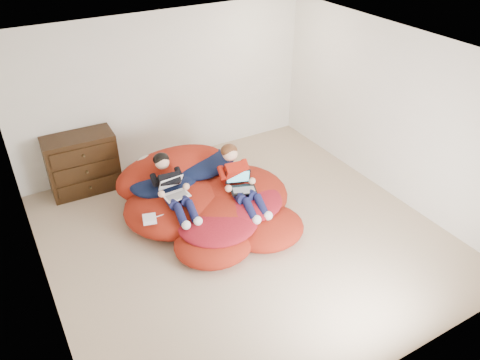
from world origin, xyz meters
The scene contains 9 objects.
room_shell centered at (0.00, 0.00, 0.22)m, with size 5.10×5.10×2.77m.
dresser centered at (-1.55, 2.23, 0.46)m, with size 1.05×0.59×0.93m.
beanbag_pile centered at (-0.20, 0.67, 0.26)m, with size 2.40×2.39×0.87m.
cream_pillow centered at (-0.76, 1.45, 0.62)m, with size 0.41×0.26×0.26m, color beige.
older_boy centered at (-0.71, 0.73, 0.65)m, with size 0.33×1.11×0.62m.
younger_boy centered at (0.18, 0.44, 0.64)m, with size 0.37×1.07×0.73m.
laptop_white centered at (-0.71, 0.64, 0.62)m, with size 0.34×0.36×0.22m.
laptop_black centered at (0.18, 0.38, 0.57)m, with size 0.41×0.42×0.25m.
power_adapter centered at (-1.15, 0.45, 0.42)m, with size 0.17×0.17×0.06m, color white.
Camera 1 is at (-2.53, -4.30, 4.10)m, focal length 35.00 mm.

